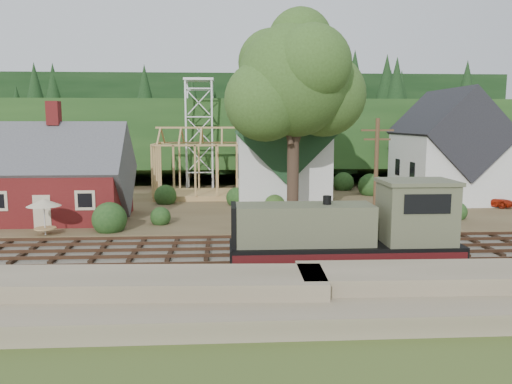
{
  "coord_description": "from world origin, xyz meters",
  "views": [
    {
      "loc": [
        -3.04,
        -27.69,
        7.74
      ],
      "look_at": [
        -1.06,
        6.0,
        3.0
      ],
      "focal_mm": 35.0,
      "sensor_mm": 36.0,
      "label": 1
    }
  ],
  "objects": [
    {
      "name": "lattice_tower",
      "position": [
        -6.0,
        28.0,
        10.03
      ],
      "size": [
        3.2,
        3.2,
        12.12
      ],
      "color": "silver",
      "rests_on": "village_flat"
    },
    {
      "name": "ground",
      "position": [
        0.0,
        0.0,
        0.0
      ],
      "size": [
        140.0,
        140.0,
        0.0
      ],
      "primitive_type": "plane",
      "color": "#384C1E",
      "rests_on": "ground"
    },
    {
      "name": "ridge",
      "position": [
        0.0,
        58.0,
        0.0
      ],
      "size": [
        80.0,
        20.0,
        12.0
      ],
      "primitive_type": "cube",
      "color": "black",
      "rests_on": "ground"
    },
    {
      "name": "locomotive",
      "position": [
        3.44,
        -3.0,
        2.07
      ],
      "size": [
        11.62,
        2.9,
        4.66
      ],
      "color": "black",
      "rests_on": "railroad_bed"
    },
    {
      "name": "timber_frame",
      "position": [
        -6.0,
        22.0,
        3.27
      ],
      "size": [
        8.2,
        6.2,
        6.99
      ],
      "color": "tan",
      "rests_on": "village_flat"
    },
    {
      "name": "embankment",
      "position": [
        0.0,
        -8.5,
        0.0
      ],
      "size": [
        64.0,
        5.0,
        1.6
      ],
      "primitive_type": "cube",
      "color": "#7F7259",
      "rests_on": "ground"
    },
    {
      "name": "car_blue",
      "position": [
        -13.91,
        11.23,
        0.85
      ],
      "size": [
        1.55,
        3.35,
        1.11
      ],
      "primitive_type": "imported",
      "rotation": [
        0.0,
        0.0,
        -0.08
      ],
      "color": "#5D7CC8",
      "rests_on": "village_flat"
    },
    {
      "name": "church",
      "position": [
        2.0,
        19.68,
        5.18
      ],
      "size": [
        8.4,
        15.17,
        13.0
      ],
      "color": "silver",
      "rests_on": "village_flat"
    },
    {
      "name": "hillside",
      "position": [
        0.0,
        42.0,
        0.0
      ],
      "size": [
        70.0,
        28.96,
        12.74
      ],
      "primitive_type": "cube",
      "rotation": [
        -0.17,
        0.0,
        0.0
      ],
      "color": "#1E3F19",
      "rests_on": "ground"
    },
    {
      "name": "big_tree",
      "position": [
        2.17,
        10.08,
        10.22
      ],
      "size": [
        10.9,
        8.4,
        14.7
      ],
      "color": "#38281E",
      "rests_on": "village_flat"
    },
    {
      "name": "depot",
      "position": [
        -16.0,
        11.0,
        3.21
      ],
      "size": [
        10.8,
        7.41,
        9.0
      ],
      "color": "#5B1416",
      "rests_on": "village_flat"
    },
    {
      "name": "village_flat",
      "position": [
        0.0,
        18.0,
        0.15
      ],
      "size": [
        64.0,
        26.0,
        0.3
      ],
      "primitive_type": "cube",
      "color": "brown",
      "rests_on": "ground"
    },
    {
      "name": "patio_set",
      "position": [
        -15.13,
        5.5,
        2.38
      ],
      "size": [
        2.2,
        2.2,
        2.45
      ],
      "color": "silver",
      "rests_on": "village_flat"
    },
    {
      "name": "telegraph_pole_near",
      "position": [
        7.0,
        5.2,
        4.25
      ],
      "size": [
        2.2,
        0.28,
        8.0
      ],
      "color": "#4C331E",
      "rests_on": "ground"
    },
    {
      "name": "farmhouse",
      "position": [
        18.0,
        19.0,
        4.87
      ],
      "size": [
        8.4,
        10.8,
        10.6
      ],
      "color": "silver",
      "rests_on": "village_flat"
    },
    {
      "name": "railroad_bed",
      "position": [
        0.0,
        0.0,
        0.08
      ],
      "size": [
        64.0,
        11.0,
        0.16
      ],
      "primitive_type": "cube",
      "color": "#726B5B",
      "rests_on": "ground"
    },
    {
      "name": "car_red",
      "position": [
        20.24,
        14.89,
        0.88
      ],
      "size": [
        4.52,
        3.92,
        1.16
      ],
      "primitive_type": "imported",
      "rotation": [
        0.0,
        0.0,
        0.97
      ],
      "color": "#B0240E",
      "rests_on": "village_flat"
    }
  ]
}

